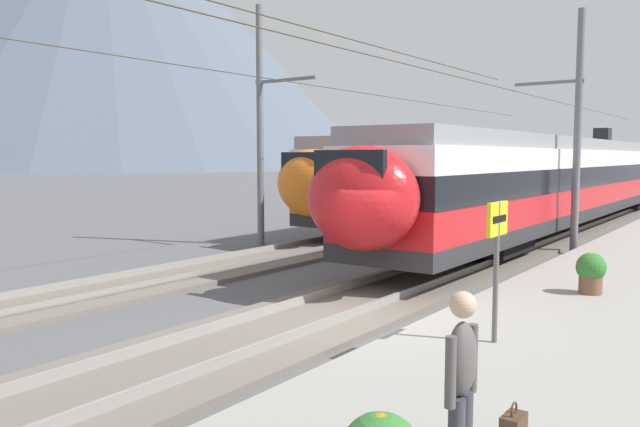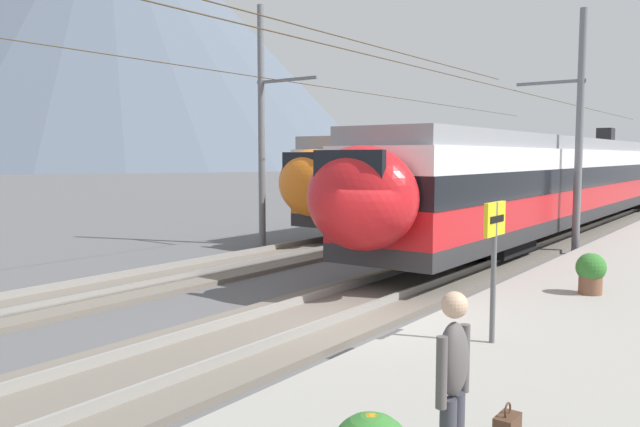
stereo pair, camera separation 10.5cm
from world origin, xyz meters
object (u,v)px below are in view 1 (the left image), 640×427
object	(u,v)px
catenary_mast_mid	(574,129)
platform_sign	(497,240)
catenary_mast_far_side	(263,123)
passenger_walking	(461,381)
potted_plant_by_shelter	(591,271)
train_far_track	(488,174)
train_near_platform	(571,178)

from	to	relation	value
catenary_mast_mid	platform_sign	world-z (taller)	catenary_mast_mid
catenary_mast_far_side	passenger_walking	xyz separation A→B (m)	(-11.99, -12.57, -2.98)
catenary_mast_far_side	passenger_walking	world-z (taller)	catenary_mast_far_side
catenary_mast_far_side	platform_sign	size ratio (longest dim) A/B	18.54
catenary_mast_mid	passenger_walking	size ratio (longest dim) A/B	23.13
catenary_mast_far_side	potted_plant_by_shelter	bearing A→B (deg)	-106.07
potted_plant_by_shelter	passenger_walking	bearing A→B (deg)	-173.92
train_far_track	potted_plant_by_shelter	size ratio (longest dim) A/B	39.46
train_near_platform	catenary_mast_far_side	xyz separation A→B (m)	(-11.40, 7.48, 2.08)
catenary_mast_mid	catenary_mast_far_side	xyz separation A→B (m)	(-4.43, 9.26, 0.28)
catenary_mast_mid	catenary_mast_far_side	distance (m)	10.27
train_near_platform	catenary_mast_far_side	bearing A→B (deg)	146.72
train_far_track	passenger_walking	size ratio (longest dim) A/B	19.54
catenary_mast_mid	catenary_mast_far_side	world-z (taller)	catenary_mast_far_side
platform_sign	train_near_platform	bearing A→B (deg)	11.24
catenary_mast_mid	platform_sign	xyz separation A→B (m)	(-12.18, -2.03, -2.09)
passenger_walking	train_far_track	bearing A→B (deg)	20.65
passenger_walking	catenary_mast_far_side	bearing A→B (deg)	46.35
platform_sign	passenger_walking	distance (m)	4.48
train_far_track	catenary_mast_mid	bearing A→B (deg)	-147.71
train_near_platform	train_far_track	world-z (taller)	same
train_far_track	catenary_mast_far_side	world-z (taller)	catenary_mast_far_side
train_near_platform	potted_plant_by_shelter	xyz separation A→B (m)	(-14.76, -4.17, -1.37)
train_far_track	platform_sign	world-z (taller)	train_far_track
passenger_walking	catenary_mast_mid	bearing A→B (deg)	11.40
platform_sign	train_far_track	bearing A→B (deg)	21.33
catenary_mast_mid	potted_plant_by_shelter	xyz separation A→B (m)	(-7.79, -2.39, -3.17)
train_far_track	train_near_platform	bearing A→B (deg)	-128.91
train_far_track	catenary_mast_mid	size ratio (longest dim) A/B	0.84
passenger_walking	train_near_platform	bearing A→B (deg)	12.27
passenger_walking	platform_sign	bearing A→B (deg)	16.83
train_near_platform	train_far_track	distance (m)	6.89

